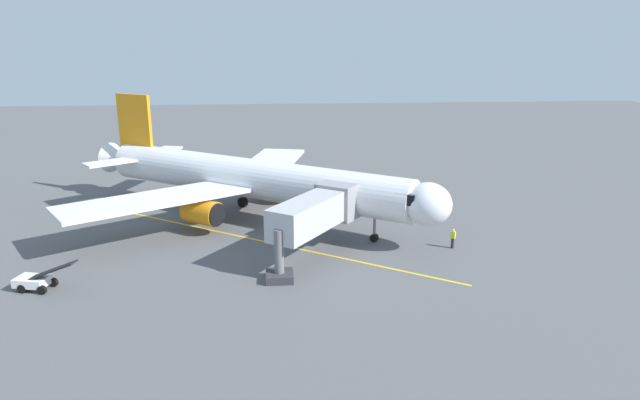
{
  "coord_description": "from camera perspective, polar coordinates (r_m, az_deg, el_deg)",
  "views": [
    {
      "loc": [
        -0.49,
        51.99,
        16.68
      ],
      "look_at": [
        -4.75,
        3.83,
        3.0
      ],
      "focal_mm": 30.97,
      "sensor_mm": 36.0,
      "label": 1
    }
  ],
  "objects": [
    {
      "name": "ground_crew_marshaller",
      "position": [
        48.04,
        13.56,
        -3.86
      ],
      "size": [
        0.47,
        0.44,
        1.71
      ],
      "color": "#23232D",
      "rests_on": "ground"
    },
    {
      "name": "airplane",
      "position": [
        54.51,
        -7.54,
        2.21
      ],
      "size": [
        35.05,
        31.17,
        11.5
      ],
      "color": "white",
      "rests_on": "ground"
    },
    {
      "name": "jet_bridge",
      "position": [
        44.14,
        -0.16,
        -1.22
      ],
      "size": [
        8.39,
        10.41,
        5.4
      ],
      "color": "#B7B7BC",
      "rests_on": "ground"
    },
    {
      "name": "tug_near_nose",
      "position": [
        70.95,
        -4.08,
        2.74
      ],
      "size": [
        2.72,
        2.33,
        1.5
      ],
      "color": "#9E9EA3",
      "rests_on": "ground"
    },
    {
      "name": "apron_lead_in_line",
      "position": [
        49.73,
        -7.39,
        -3.93
      ],
      "size": [
        32.75,
        23.35,
        0.01
      ],
      "primitive_type": "cube",
      "rotation": [
        0.0,
        0.0,
        0.95
      ],
      "color": "yellow",
      "rests_on": "ground"
    },
    {
      "name": "ground_plane",
      "position": [
        54.6,
        -5.33,
        -2.06
      ],
      "size": [
        220.0,
        220.0,
        0.0
      ],
      "primitive_type": "plane",
      "color": "#565659"
    },
    {
      "name": "belt_loader_portside",
      "position": [
        43.92,
        -27.28,
        -7.38
      ],
      "size": [
        4.73,
        2.28,
        2.32
      ],
      "color": "white",
      "rests_on": "ground"
    },
    {
      "name": "belt_loader_starboard_side",
      "position": [
        65.8,
        3.44,
        1.73
      ],
      "size": [
        3.41,
        4.53,
        2.32
      ],
      "color": "#9E9EA3",
      "rests_on": "ground"
    }
  ]
}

